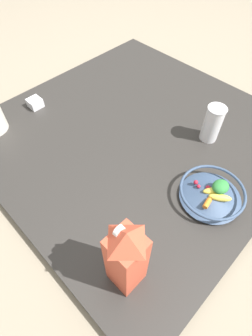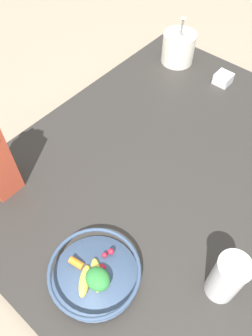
{
  "view_description": "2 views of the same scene",
  "coord_description": "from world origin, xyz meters",
  "px_view_note": "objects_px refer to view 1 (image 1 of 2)",
  "views": [
    {
      "loc": [
        0.6,
        0.54,
        0.83
      ],
      "look_at": [
        0.19,
        0.13,
        0.08
      ],
      "focal_mm": 28.0,
      "sensor_mm": 36.0,
      "label": 1
    },
    {
      "loc": [
        -0.18,
        0.57,
        0.85
      ],
      "look_at": [
        0.19,
        0.14,
        0.1
      ],
      "focal_mm": 35.0,
      "sensor_mm": 36.0,
      "label": 2
    }
  ],
  "objects_px": {
    "milk_carton": "(126,258)",
    "spice_jar": "(35,103)",
    "drinking_cup": "(213,123)",
    "fruit_bowl": "(212,193)"
  },
  "relations": [
    {
      "from": "milk_carton",
      "to": "spice_jar",
      "type": "bearing_deg",
      "value": -105.95
    },
    {
      "from": "fruit_bowl",
      "to": "milk_carton",
      "type": "bearing_deg",
      "value": -3.22
    },
    {
      "from": "drinking_cup",
      "to": "milk_carton",
      "type": "bearing_deg",
      "value": 13.54
    },
    {
      "from": "fruit_bowl",
      "to": "drinking_cup",
      "type": "distance_m",
      "value": 0.31
    },
    {
      "from": "milk_carton",
      "to": "fruit_bowl",
      "type": "bearing_deg",
      "value": 176.78
    },
    {
      "from": "fruit_bowl",
      "to": "drinking_cup",
      "type": "height_order",
      "value": "drinking_cup"
    },
    {
      "from": "spice_jar",
      "to": "drinking_cup",
      "type": "bearing_deg",
      "value": 120.1
    },
    {
      "from": "fruit_bowl",
      "to": "milk_carton",
      "type": "xyz_separation_m",
      "value": [
        0.39,
        -0.02,
        0.11
      ]
    },
    {
      "from": "drinking_cup",
      "to": "spice_jar",
      "type": "height_order",
      "value": "drinking_cup"
    },
    {
      "from": "milk_carton",
      "to": "drinking_cup",
      "type": "relative_size",
      "value": 1.86
    }
  ]
}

